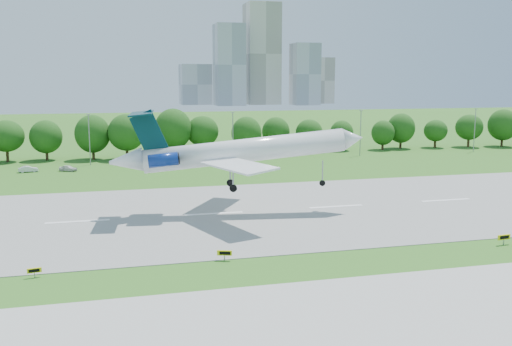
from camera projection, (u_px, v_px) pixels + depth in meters
name	position (u px, v px, depth m)	size (l,w,h in m)	color
ground	(253.00, 265.00, 63.33)	(600.00, 600.00, 0.00)	#2D5E18
runway	(214.00, 214.00, 87.23)	(400.00, 45.00, 0.08)	gray
taxiway	(306.00, 334.00, 46.10)	(400.00, 23.00, 0.08)	#ADADA8
tree_line	(169.00, 134.00, 150.32)	(288.40, 8.40, 10.40)	#382314
light_poles	(163.00, 137.00, 140.12)	(175.90, 0.25, 12.19)	gray
skyline	(257.00, 66.00, 456.19)	(127.00, 52.00, 80.00)	#B2B2B7
airliner	(232.00, 151.00, 86.58)	(39.29, 28.34, 12.34)	white
taxi_sign_left	(34.00, 271.00, 59.28)	(1.45, 0.39, 1.02)	gray
taxi_sign_centre	(224.00, 253.00, 64.79)	(1.68, 0.72, 1.20)	gray
taxi_sign_right	(504.00, 237.00, 71.00)	(1.84, 0.41, 1.29)	gray
service_vehicle_a	(28.00, 169.00, 126.34)	(1.44, 4.14, 1.36)	silver
service_vehicle_b	(68.00, 168.00, 127.62)	(1.61, 4.00, 1.36)	silver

